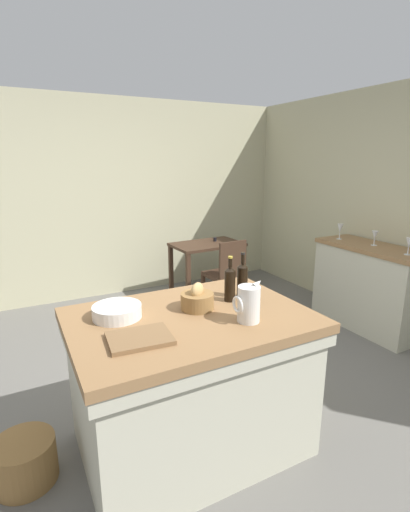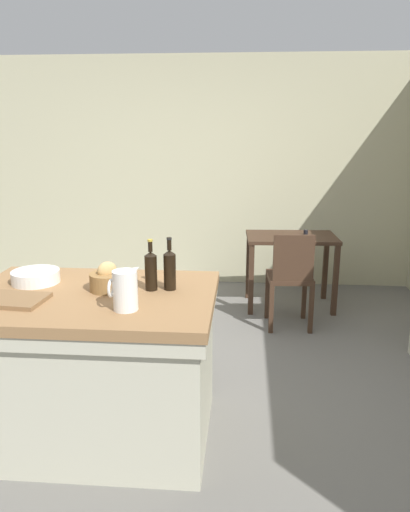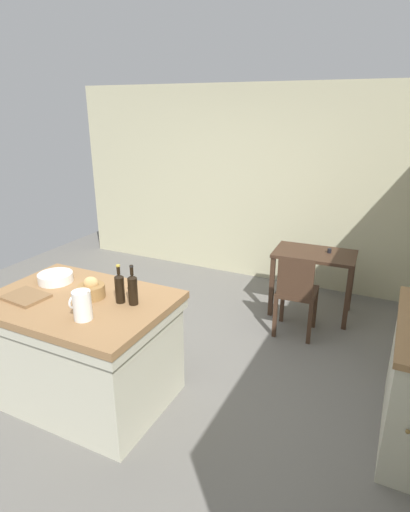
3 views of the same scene
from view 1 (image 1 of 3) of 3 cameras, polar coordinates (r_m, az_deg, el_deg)
The scene contains 16 objects.
ground_plane at distance 3.25m, azimuth -2.35°, elevation -19.54°, with size 6.76×6.76×0.00m, color #66635E.
wall_back at distance 5.20m, azimuth -15.00°, elevation 8.28°, with size 5.32×0.12×2.60m, color #B7B28E.
island_table at distance 2.48m, azimuth -2.13°, elevation -17.95°, with size 1.42×1.01×0.91m.
side_cabinet at distance 4.49m, azimuth 23.66°, elevation -4.30°, with size 0.52×1.22×0.93m.
writing_desk at distance 4.93m, azimuth 0.34°, elevation 0.55°, with size 0.93×0.60×0.81m.
wooden_chair at distance 4.45m, azimuth 3.29°, elevation -2.72°, with size 0.42×0.42×0.92m.
pitcher at distance 2.17m, azimuth 6.64°, elevation -7.20°, with size 0.17×0.13×0.25m.
wash_bowl at distance 2.29m, azimuth -13.23°, elevation -8.21°, with size 0.29×0.29×0.08m, color silver.
bread_basket at distance 2.35m, azimuth -1.18°, elevation -6.66°, with size 0.21×0.21×0.17m.
cutting_board at distance 2.01m, azimuth -9.91°, elevation -12.23°, with size 0.32×0.25×0.02m, color brown.
wine_bottle_dark at distance 2.53m, azimuth 5.70°, elevation -3.56°, with size 0.07×0.07×0.31m.
wine_bottle_amber at distance 2.46m, azimuth 3.81°, elevation -4.12°, with size 0.07×0.07×0.30m.
wine_glass_far_left at distance 4.09m, azimuth 28.64°, elevation 1.72°, with size 0.07×0.07×0.17m.
wine_glass_left at distance 4.38m, azimuth 24.44°, elevation 2.85°, with size 0.07×0.07×0.16m.
wine_glass_middle at distance 4.58m, azimuth 19.87°, elevation 3.93°, with size 0.07×0.07×0.18m.
wicker_hamper at distance 2.68m, azimuth -25.75°, elevation -26.30°, with size 0.35×0.35×0.26m, color olive.
Camera 1 is at (-1.14, -2.44, 1.82)m, focal length 26.28 mm.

